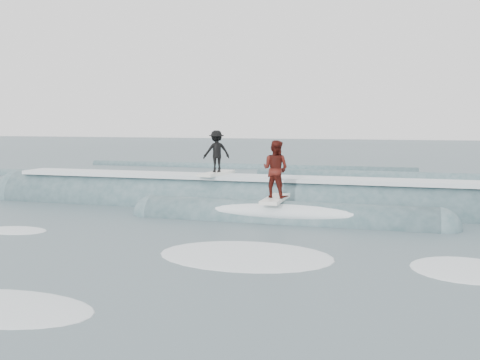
# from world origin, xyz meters

# --- Properties ---
(ground) EXTENTS (160.00, 160.00, 0.00)m
(ground) POSITION_xyz_m (0.00, 0.00, 0.00)
(ground) COLOR #40585E
(ground) RESTS_ON ground
(breaking_wave) EXTENTS (21.19, 3.86, 2.17)m
(breaking_wave) POSITION_xyz_m (0.36, 6.13, 0.04)
(breaking_wave) COLOR #37565C
(breaking_wave) RESTS_ON ground
(surfer_black) EXTENTS (1.12, 2.06, 1.60)m
(surfer_black) POSITION_xyz_m (-1.17, 6.56, 1.91)
(surfer_black) COLOR white
(surfer_black) RESTS_ON ground
(surfer_red) EXTENTS (1.01, 2.00, 1.87)m
(surfer_red) POSITION_xyz_m (1.49, 4.36, 1.53)
(surfer_red) COLOR white
(surfer_red) RESTS_ON ground
(whitewater) EXTENTS (14.03, 7.04, 0.10)m
(whitewater) POSITION_xyz_m (1.23, -1.25, 0.00)
(whitewater) COLOR white
(whitewater) RESTS_ON ground
(far_swells) EXTENTS (42.79, 8.65, 0.80)m
(far_swells) POSITION_xyz_m (-1.49, 17.65, 0.00)
(far_swells) COLOR #37565C
(far_swells) RESTS_ON ground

